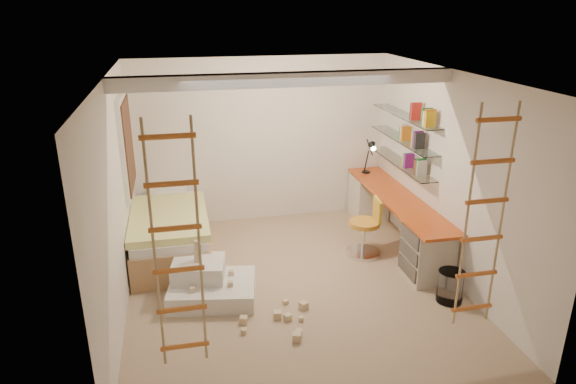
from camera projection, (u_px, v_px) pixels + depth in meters
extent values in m
plane|color=tan|center=(293.00, 286.00, 6.45)|extent=(4.50, 4.50, 0.00)
cube|color=white|center=(288.00, 80.00, 5.85)|extent=(4.00, 0.18, 0.16)
cube|color=white|center=(126.00, 145.00, 6.89)|extent=(0.06, 1.15, 1.35)
cube|color=#4C2D1E|center=(129.00, 145.00, 6.89)|extent=(0.02, 1.00, 1.20)
cylinder|color=white|center=(451.00, 286.00, 6.06)|extent=(0.31, 0.31, 0.39)
cube|color=#C34A16|center=(398.00, 198.00, 7.30)|extent=(0.55, 2.80, 0.04)
cube|color=beige|center=(369.00, 196.00, 8.44)|extent=(0.52, 0.55, 0.71)
cube|color=beige|center=(428.00, 253.00, 6.52)|extent=(0.52, 0.55, 0.71)
cube|color=#4C4742|center=(410.00, 237.00, 6.37)|extent=(0.02, 0.50, 0.18)
cube|color=#4C4742|center=(408.00, 253.00, 6.45)|extent=(0.02, 0.50, 0.18)
cube|color=#4C4742|center=(407.00, 268.00, 6.53)|extent=(0.02, 0.50, 0.18)
cube|color=white|center=(401.00, 163.00, 7.46)|extent=(0.25, 1.80, 0.01)
cube|color=white|center=(403.00, 140.00, 7.34)|extent=(0.25, 1.80, 0.01)
cube|color=white|center=(405.00, 116.00, 7.22)|extent=(0.25, 1.80, 0.01)
cube|color=#AD7F51|center=(171.00, 239.00, 7.20)|extent=(1.00, 2.00, 0.45)
cube|color=white|center=(169.00, 221.00, 7.10)|extent=(0.95, 1.95, 0.12)
cube|color=yellow|center=(169.00, 217.00, 6.92)|extent=(1.02, 1.60, 0.10)
cube|color=white|center=(169.00, 193.00, 7.79)|extent=(0.55, 0.35, 0.12)
cylinder|color=black|center=(366.00, 172.00, 8.34)|extent=(0.14, 0.14, 0.02)
cylinder|color=black|center=(367.00, 161.00, 8.27)|extent=(0.02, 0.15, 0.36)
cylinder|color=black|center=(370.00, 147.00, 8.09)|extent=(0.02, 0.27, 0.20)
cone|color=black|center=(373.00, 146.00, 7.96)|extent=(0.12, 0.14, 0.15)
cylinder|color=#FFEABF|center=(373.00, 149.00, 7.94)|extent=(0.08, 0.04, 0.08)
cylinder|color=orange|center=(364.00, 223.00, 7.09)|extent=(0.47, 0.47, 0.06)
cube|color=gold|center=(377.00, 210.00, 7.04)|extent=(0.07, 0.33, 0.31)
cylinder|color=silver|center=(364.00, 237.00, 7.16)|extent=(0.06, 0.06, 0.43)
cylinder|color=silver|center=(363.00, 253.00, 7.24)|extent=(0.54, 0.54, 0.05)
cube|color=silver|center=(213.00, 290.00, 6.14)|extent=(1.12, 0.94, 0.22)
cube|color=silver|center=(199.00, 269.00, 6.16)|extent=(0.69, 0.60, 0.22)
cube|color=#CCB284|center=(198.00, 258.00, 6.11)|extent=(0.09, 0.09, 0.08)
cube|color=#CCB284|center=(197.00, 252.00, 6.08)|extent=(0.08, 0.08, 0.07)
cube|color=#CCB284|center=(197.00, 245.00, 6.05)|extent=(0.07, 0.07, 0.12)
cube|color=#CCB284|center=(230.00, 284.00, 6.00)|extent=(0.06, 0.06, 0.06)
cube|color=#CCB284|center=(231.00, 273.00, 6.25)|extent=(0.06, 0.06, 0.06)
cube|color=#CCB284|center=(192.00, 290.00, 5.88)|extent=(0.06, 0.06, 0.06)
cube|color=#CCB284|center=(286.00, 301.00, 6.04)|extent=(0.07, 0.07, 0.07)
cube|color=#CCB284|center=(277.00, 316.00, 5.77)|extent=(0.07, 0.07, 0.07)
cube|color=#CCB284|center=(288.00, 318.00, 5.74)|extent=(0.07, 0.07, 0.07)
cube|color=#CCB284|center=(244.00, 320.00, 5.69)|extent=(0.07, 0.07, 0.07)
cube|color=#CCB284|center=(299.00, 332.00, 5.48)|extent=(0.07, 0.07, 0.07)
cube|color=#CCB284|center=(297.00, 338.00, 5.39)|extent=(0.07, 0.07, 0.07)
cube|color=#CCB284|center=(244.00, 331.00, 5.51)|extent=(0.07, 0.07, 0.07)
cube|color=#CCB284|center=(301.00, 318.00, 5.72)|extent=(0.07, 0.07, 0.07)
cube|color=#CCB284|center=(304.00, 306.00, 5.95)|extent=(0.07, 0.07, 0.07)
cube|color=white|center=(402.00, 155.00, 7.42)|extent=(0.14, 0.52, 0.22)
cube|color=#1E722D|center=(404.00, 132.00, 7.30)|extent=(0.14, 0.52, 0.22)
cube|color=red|center=(406.00, 107.00, 7.18)|extent=(0.14, 0.46, 0.22)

